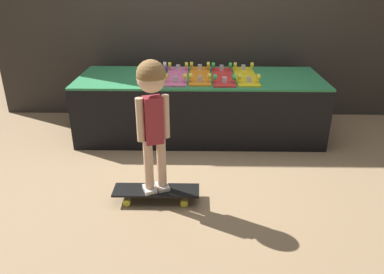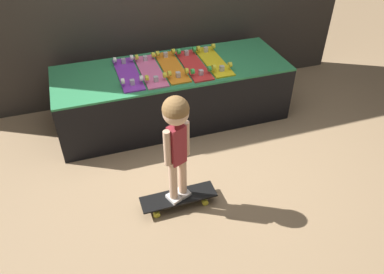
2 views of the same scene
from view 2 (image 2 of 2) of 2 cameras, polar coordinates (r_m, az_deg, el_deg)
name	(u,v)px [view 2 (image 2 of 2)]	position (r m, az deg, el deg)	size (l,w,h in m)	color
ground_plane	(191,150)	(3.66, -0.19, -2.05)	(16.00, 16.00, 0.00)	#9E7F5B
display_rack	(173,94)	(3.96, -2.96, 6.63)	(2.35, 0.84, 0.60)	black
skateboard_purple_on_rack	(128,73)	(3.72, -9.73, 9.57)	(0.20, 0.69, 0.09)	purple
skateboard_pink_on_rack	(150,70)	(3.75, -6.35, 10.09)	(0.20, 0.69, 0.09)	pink
skateboard_orange_on_rack	(172,66)	(3.81, -3.12, 10.72)	(0.20, 0.69, 0.09)	orange
skateboard_red_on_rack	(193,64)	(3.84, 0.22, 11.03)	(0.20, 0.69, 0.09)	red
skateboard_yellow_on_rack	(213,60)	(3.92, 3.28, 11.56)	(0.20, 0.69, 0.09)	yellow
skateboard_on_floor	(178,198)	(3.10, -2.07, -9.24)	(0.62, 0.18, 0.09)	black
child	(176,132)	(2.65, -2.40, 0.84)	(0.21, 0.19, 0.94)	silver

